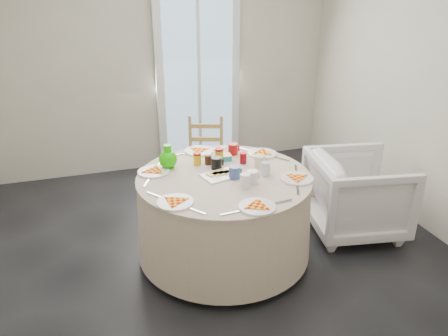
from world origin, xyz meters
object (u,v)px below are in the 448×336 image
object	(u,v)px
table	(224,216)
armchair	(357,192)
green_pitcher	(168,152)
wooden_chair	(205,155)

from	to	relation	value
table	armchair	size ratio (longest dim) A/B	1.74
table	green_pitcher	world-z (taller)	green_pitcher
armchair	table	bearing A→B (deg)	100.54
table	green_pitcher	bearing A→B (deg)	142.98
wooden_chair	green_pitcher	xyz separation A→B (m)	(-0.53, -0.80, 0.40)
table	armchair	bearing A→B (deg)	0.68
wooden_chair	green_pitcher	bearing A→B (deg)	-104.51
armchair	green_pitcher	xyz separation A→B (m)	(-1.65, 0.28, 0.48)
table	armchair	world-z (taller)	armchair
table	wooden_chair	distance (m)	1.10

